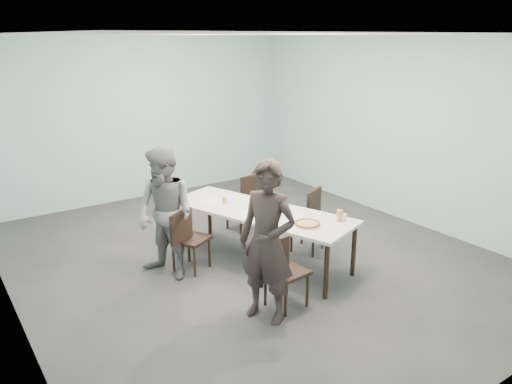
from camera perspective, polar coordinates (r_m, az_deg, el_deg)
ground at (r=7.10m, az=-0.69°, el=-7.43°), size 7.00×7.00×0.00m
room_shell at (r=6.51m, az=-0.75°, el=8.96°), size 6.02×7.02×3.01m
table at (r=6.70m, az=0.43°, el=-2.57°), size 1.72×2.75×0.75m
chair_near_left at (r=5.65m, az=2.93°, el=-8.67°), size 0.63×0.46×0.87m
chair_far_left at (r=6.55m, az=-7.88°, el=-5.00°), size 0.65×0.56×0.87m
chair_near_right at (r=7.24m, az=6.23°, el=-2.74°), size 0.65×0.56×0.87m
chair_far_right at (r=7.96m, az=-1.15°, el=-0.76°), size 0.63×0.46×0.87m
diner_near at (r=5.30m, az=1.28°, el=-5.78°), size 0.66×0.77×1.79m
diner_far at (r=6.36m, az=-10.33°, el=-2.51°), size 0.90×1.00×1.69m
pizza at (r=6.19m, az=5.87°, el=-3.64°), size 0.34×0.34×0.04m
side_plate at (r=6.48m, az=4.73°, el=-2.75°), size 0.18×0.18×0.01m
beer_glass at (r=6.36m, az=9.54°, el=-2.67°), size 0.08×0.08×0.15m
water_tumbler at (r=6.39m, az=9.95°, el=-2.89°), size 0.08×0.08×0.09m
tealight at (r=6.65m, az=0.24°, el=-2.03°), size 0.06×0.06×0.05m
amber_tumbler at (r=6.99m, az=-3.58°, el=-0.90°), size 0.07×0.07×0.08m
menu at (r=7.05m, az=-4.83°, el=-1.10°), size 0.36×0.31×0.01m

